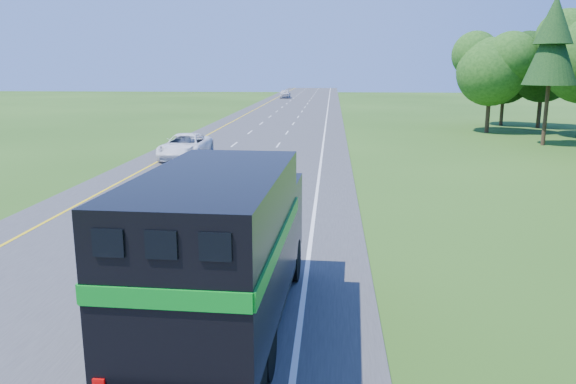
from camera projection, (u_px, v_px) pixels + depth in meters
name	position (u px, v px, depth m)	size (l,w,h in m)	color
road	(261.00, 140.00, 49.09)	(15.00, 260.00, 0.04)	#38383A
lane_markings	(261.00, 140.00, 49.08)	(11.15, 260.00, 0.01)	yellow
horse_truck	(223.00, 248.00, 12.87)	(3.19, 9.26, 4.06)	black
white_suv	(185.00, 146.00, 39.11)	(2.82, 6.12, 1.70)	white
far_car	(285.00, 94.00, 116.82)	(2.12, 5.26, 1.79)	silver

